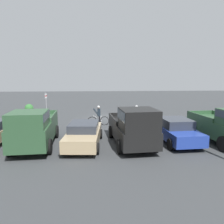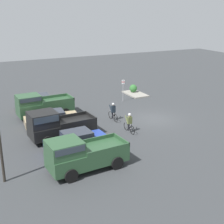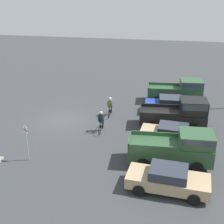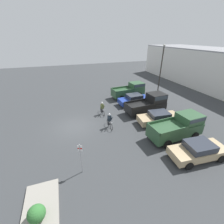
{
  "view_description": "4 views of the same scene",
  "coord_description": "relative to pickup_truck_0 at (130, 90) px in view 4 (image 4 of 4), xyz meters",
  "views": [
    {
      "loc": [
        1.61,
        21.46,
        4.01
      ],
      "look_at": [
        0.26,
        4.18,
        1.2
      ],
      "focal_mm": 35.0,
      "sensor_mm": 36.0,
      "label": 1
    },
    {
      "loc": [
        -22.73,
        15.37,
        9.71
      ],
      "look_at": [
        0.26,
        4.18,
        1.2
      ],
      "focal_mm": 50.0,
      "sensor_mm": 36.0,
      "label": 2
    },
    {
      "loc": [
        22.49,
        8.46,
        10.75
      ],
      "look_at": [
        0.26,
        4.18,
        1.2
      ],
      "focal_mm": 50.0,
      "sensor_mm": 36.0,
      "label": 3
    },
    {
      "loc": [
        14.34,
        -0.6,
        8.77
      ],
      "look_at": [
        0.26,
        4.18,
        1.2
      ],
      "focal_mm": 24.0,
      "sensor_mm": 36.0,
      "label": 4
    }
  ],
  "objects": [
    {
      "name": "sedan_1",
      "position": [
        8.43,
        -0.46,
        -0.46
      ],
      "size": [
        2.24,
        4.72,
        1.37
      ],
      "color": "tan",
      "rests_on": "ground_plane"
    },
    {
      "name": "cyclist_0",
      "position": [
        7.5,
        -5.89,
        -0.35
      ],
      "size": [
        1.79,
        0.46,
        1.67
      ],
      "color": "black",
      "rests_on": "ground_plane"
    },
    {
      "name": "shrub",
      "position": [
        15.0,
        -12.27,
        -0.55
      ],
      "size": [
        0.91,
        0.91,
        0.91
      ],
      "color": "#337033",
      "rests_on": "curb_island"
    },
    {
      "name": "fire_lane_sign",
      "position": [
        12.54,
        -9.57,
        0.34
      ],
      "size": [
        0.14,
        0.29,
        2.49
      ],
      "color": "#9E9EA3",
      "rests_on": "ground_plane"
    },
    {
      "name": "pickup_truck_2",
      "position": [
        11.21,
        -0.25,
        0.01
      ],
      "size": [
        2.39,
        5.24,
        2.27
      ],
      "color": "#2D5133",
      "rests_on": "ground_plane"
    },
    {
      "name": "sedan_2",
      "position": [
        14.03,
        -0.66,
        -0.43
      ],
      "size": [
        2.24,
        4.63,
        1.44
      ],
      "color": "tan",
      "rests_on": "ground_plane"
    },
    {
      "name": "curb_island",
      "position": [
        14.37,
        -12.2,
        -1.08
      ],
      "size": [
        3.33,
        1.91,
        0.15
      ],
      "primitive_type": "cube",
      "color": "gray",
      "rests_on": "ground_plane"
    },
    {
      "name": "cyclist_1",
      "position": [
        4.32,
        -5.82,
        -0.33
      ],
      "size": [
        1.77,
        0.46,
        1.67
      ],
      "color": "black",
      "rests_on": "ground_plane"
    },
    {
      "name": "sedan_0",
      "position": [
        2.83,
        -0.73,
        -0.42
      ],
      "size": [
        2.16,
        4.51,
        1.47
      ],
      "color": "#233D9E",
      "rests_on": "ground_plane"
    },
    {
      "name": "pickup_truck_1",
      "position": [
        5.59,
        0.0,
        0.04
      ],
      "size": [
        2.49,
        5.25,
        2.35
      ],
      "color": "black",
      "rests_on": "ground_plane"
    },
    {
      "name": "lamppost",
      "position": [
        0.75,
        4.57,
        3.32
      ],
      "size": [
        0.36,
        0.36,
        7.75
      ],
      "color": "#2D2823",
      "rests_on": "ground_plane"
    },
    {
      "name": "pickup_truck_0",
      "position": [
        0.0,
        0.0,
        0.0
      ],
      "size": [
        2.49,
        5.19,
        2.23
      ],
      "color": "#2D5133",
      "rests_on": "ground_plane"
    },
    {
      "name": "ground_plane",
      "position": [
        6.15,
        -9.43,
        -1.15
      ],
      "size": [
        80.0,
        80.0,
        0.0
      ],
      "primitive_type": "plane",
      "color": "#383A3D"
    }
  ]
}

